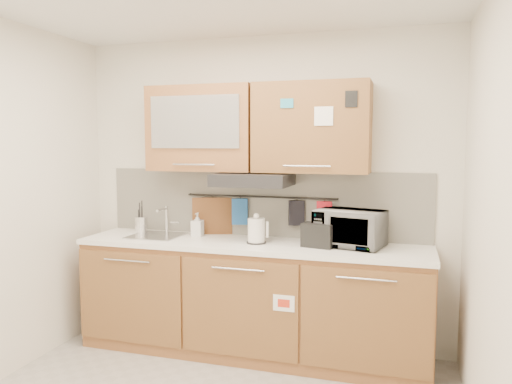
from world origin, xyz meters
The scene contains 18 objects.
wall_back centered at (0.00, 1.50, 1.30)m, with size 3.20×3.20×0.00m, color silver.
wall_right centered at (1.60, 0.00, 1.30)m, with size 3.00×3.00×0.00m, color silver.
base_cabinet centered at (0.00, 1.19, 0.41)m, with size 2.80×0.64×0.88m.
countertop centered at (0.00, 1.19, 0.90)m, with size 2.82×0.62×0.04m, color white.
backsplash centered at (0.00, 1.49, 1.20)m, with size 2.80×0.02×0.56m, color silver.
upper_cabinets centered at (0.00, 1.32, 1.83)m, with size 1.82×0.37×0.70m.
range_hood centered at (0.00, 1.25, 1.42)m, with size 0.60×0.46×0.10m, color black.
sink centered at (-0.85, 1.21, 0.92)m, with size 0.42×0.40×0.26m.
utensil_rail centered at (0.00, 1.45, 1.26)m, with size 0.02×0.02×1.30m, color black.
utensil_crock centered at (-1.07, 1.33, 0.99)m, with size 0.12×0.12×0.28m.
kettle centered at (0.05, 1.17, 1.01)m, with size 0.18×0.18×0.24m.
toaster centered at (0.55, 1.17, 1.01)m, with size 0.26×0.19×0.18m.
microwave centered at (0.77, 1.27, 1.06)m, with size 0.50×0.34×0.28m, color #999999.
soap_bottle centered at (-0.52, 1.31, 1.02)m, with size 0.09×0.09×0.20m, color #999999.
cutting_board centered at (-0.43, 1.44, 1.03)m, with size 0.35×0.03×0.43m, color brown.
oven_mitt centered at (-0.18, 1.44, 1.13)m, with size 0.13×0.03×0.22m, color #215499.
dark_pouch centered at (0.32, 1.44, 1.14)m, with size 0.13×0.04×0.21m, color black.
pot_holder centered at (0.55, 1.44, 1.16)m, with size 0.12×0.02×0.15m, color red.
Camera 1 is at (1.18, -2.56, 1.71)m, focal length 35.00 mm.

